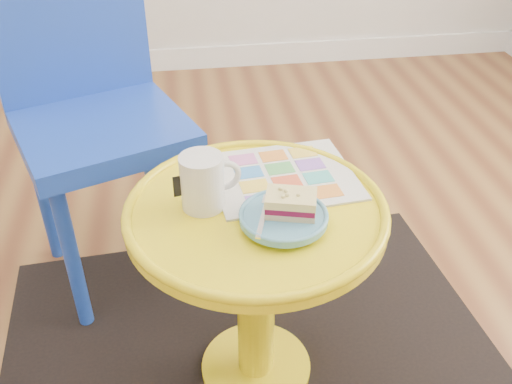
{
  "coord_description": "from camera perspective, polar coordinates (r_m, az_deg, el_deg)",
  "views": [
    {
      "loc": [
        0.03,
        -1.04,
        1.23
      ],
      "look_at": [
        0.17,
        -0.08,
        0.56
      ],
      "focal_mm": 40.0,
      "sensor_mm": 36.0,
      "label": 1
    }
  ],
  "objects": [
    {
      "name": "floor",
      "position": [
        1.61,
        -6.82,
        -15.72
      ],
      "size": [
        4.0,
        4.0,
        0.0
      ],
      "primitive_type": "plane",
      "color": "brown",
      "rests_on": "ground"
    },
    {
      "name": "rug",
      "position": [
        1.56,
        0.0,
        -17.25
      ],
      "size": [
        1.37,
        1.19,
        0.01
      ],
      "primitive_type": "cube",
      "rotation": [
        0.0,
        0.0,
        0.07
      ],
      "color": "black",
      "rests_on": "ground"
    },
    {
      "name": "side_table",
      "position": [
        1.29,
        0.0,
        -6.9
      ],
      "size": [
        0.55,
        0.55,
        0.52
      ],
      "color": "yellow",
      "rests_on": "ground"
    },
    {
      "name": "chair",
      "position": [
        1.65,
        -16.25,
        9.02
      ],
      "size": [
        0.55,
        0.56,
        0.97
      ],
      "rotation": [
        0.0,
        0.0,
        0.36
      ],
      "color": "#1C40B6",
      "rests_on": "ground"
    },
    {
      "name": "newspaper",
      "position": [
        1.29,
        2.74,
        1.6
      ],
      "size": [
        0.34,
        0.3,
        0.01
      ],
      "primitive_type": "cube",
      "rotation": [
        0.0,
        0.0,
        0.09
      ],
      "color": "silver",
      "rests_on": "side_table"
    },
    {
      "name": "mug",
      "position": [
        1.17,
        -5.28,
        1.18
      ],
      "size": [
        0.13,
        0.09,
        0.12
      ],
      "rotation": [
        0.0,
        0.0,
        0.18
      ],
      "color": "silver",
      "rests_on": "side_table"
    },
    {
      "name": "plate",
      "position": [
        1.14,
        2.77,
        -2.56
      ],
      "size": [
        0.18,
        0.18,
        0.02
      ],
      "color": "#5495B3",
      "rests_on": "newspaper"
    },
    {
      "name": "cake_slice",
      "position": [
        1.13,
        3.51,
        -1.14
      ],
      "size": [
        0.11,
        0.09,
        0.04
      ],
      "rotation": [
        0.0,
        0.0,
        -0.27
      ],
      "color": "#D3BC8C",
      "rests_on": "plate"
    },
    {
      "name": "fork",
      "position": [
        1.13,
        0.81,
        -2.21
      ],
      "size": [
        0.06,
        0.14,
        0.0
      ],
      "rotation": [
        0.0,
        0.0,
        -0.31
      ],
      "color": "silver",
      "rests_on": "plate"
    }
  ]
}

